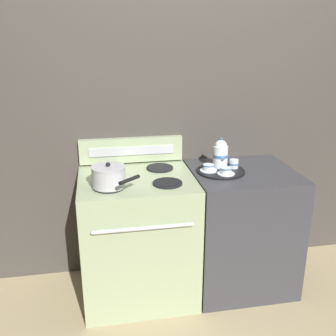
% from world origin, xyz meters
% --- Properties ---
extents(ground_plane, '(6.00, 6.00, 0.00)m').
position_xyz_m(ground_plane, '(0.00, 0.00, 0.00)').
color(ground_plane, tan).
extents(wall_back, '(6.00, 0.05, 2.20)m').
position_xyz_m(wall_back, '(0.00, 0.36, 1.10)').
color(wall_back, '#423D38').
rests_on(wall_back, ground).
extents(stove, '(0.76, 0.70, 0.90)m').
position_xyz_m(stove, '(-0.36, -0.00, 0.44)').
color(stove, '#9EAD84').
rests_on(stove, ground).
extents(control_panel, '(0.75, 0.05, 0.18)m').
position_xyz_m(control_panel, '(-0.36, 0.31, 0.99)').
color(control_panel, '#9EAD84').
rests_on(control_panel, stove).
extents(side_counter, '(0.72, 0.67, 0.88)m').
position_xyz_m(side_counter, '(0.39, 0.00, 0.44)').
color(side_counter, '#38383D').
rests_on(side_counter, ground).
extents(saucepan, '(0.29, 0.30, 0.16)m').
position_xyz_m(saucepan, '(-0.55, -0.15, 0.96)').
color(saucepan, '#B7B7BC').
rests_on(saucepan, stove).
extents(serving_tray, '(0.33, 0.33, 0.01)m').
position_xyz_m(serving_tray, '(0.22, 0.01, 0.89)').
color(serving_tray, black).
rests_on(serving_tray, side_counter).
extents(teapot, '(0.10, 0.17, 0.21)m').
position_xyz_m(teapot, '(0.24, 0.07, 0.99)').
color(teapot, silver).
rests_on(teapot, serving_tray).
extents(teacup_left, '(0.12, 0.12, 0.05)m').
position_xyz_m(teacup_left, '(0.23, -0.08, 0.92)').
color(teacup_left, silver).
rests_on(teacup_left, serving_tray).
extents(teacup_right, '(0.12, 0.12, 0.05)m').
position_xyz_m(teacup_right, '(0.14, 0.01, 0.92)').
color(teacup_right, silver).
rests_on(teacup_right, serving_tray).
extents(creamer_jug, '(0.06, 0.06, 0.06)m').
position_xyz_m(creamer_jug, '(0.33, 0.03, 0.93)').
color(creamer_jug, silver).
rests_on(creamer_jug, serving_tray).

